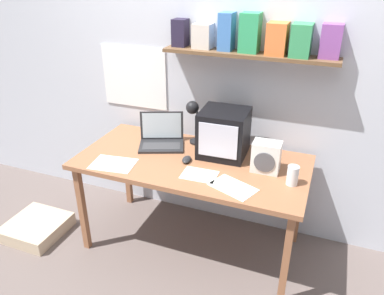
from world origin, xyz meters
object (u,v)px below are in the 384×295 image
Objects in this scene: crt_monitor at (224,133)px; juice_glass at (293,176)px; computer_mouse at (187,159)px; loose_paper_near_laptop at (113,164)px; desk_lamp at (193,114)px; floor_cushion at (37,227)px; printed_handout at (199,175)px; loose_paper_near_monitor at (233,187)px; corner_desk at (192,168)px; laptop at (162,137)px; space_heater at (266,157)px.

crt_monitor reaches higher than juice_glass.
computer_mouse is (-0.20, -0.21, -0.15)m from crt_monitor.
crt_monitor reaches higher than computer_mouse.
crt_monitor is 0.81m from loose_paper_near_laptop.
desk_lamp reaches higher than floor_cushion.
juice_glass reaches higher than printed_handout.
loose_paper_near_monitor is (0.19, -0.42, -0.17)m from crt_monitor.
corner_desk is at bearing 174.32° from juice_glass.
laptop is at bearing 179.75° from crt_monitor.
space_heater is (0.34, -0.13, -0.06)m from crt_monitor.
corner_desk is 0.72m from juice_glass.
crt_monitor is 1.05× the size of loose_paper_near_monitor.
loose_paper_near_laptop is at bearing -171.20° from juice_glass.
space_heater is 0.65× the size of loose_paper_near_laptop.
corner_desk is at bearing 146.76° from loose_paper_near_monitor.
computer_mouse is 0.25× the size of floor_cushion.
desk_lamp is at bearing 108.81° from corner_desk.
loose_paper_near_laptop is at bearing -172.70° from printed_handout.
loose_paper_near_laptop reaches higher than floor_cushion.
desk_lamp is 0.87m from juice_glass.
floor_cushion is at bearing -173.91° from laptop.
juice_glass is at bearing 10.36° from printed_handout.
corner_desk is 4.99× the size of loose_paper_near_monitor.
space_heater reaches higher than loose_paper_near_monitor.
loose_paper_near_monitor is 0.26m from printed_handout.
juice_glass reaches higher than floor_cushion.
loose_paper_near_monitor is at bearing -27.83° from computer_mouse.
space_heater is 1.05m from loose_paper_near_laptop.
desk_lamp reaches higher than printed_handout.
juice_glass is 0.55× the size of printed_handout.
corner_desk is 1.44m from floor_cushion.
space_heater is at bearing 149.92° from juice_glass.
desk_lamp is 0.53m from printed_handout.
laptop is 1.04m from juice_glass.
crt_monitor is 0.28m from desk_lamp.
loose_paper_near_laptop is 0.73× the size of floor_cushion.
laptop is 0.79m from loose_paper_near_monitor.
laptop is (-0.49, -0.02, -0.11)m from crt_monitor.
desk_lamp is at bearing 160.39° from space_heater.
laptop is 3.59× the size of computer_mouse.
crt_monitor is 1.45× the size of printed_handout.
computer_mouse reaches higher than loose_paper_near_laptop.
crt_monitor is at bearing 1.62° from desk_lamp.
corner_desk reaches higher than floor_cushion.
space_heater is 0.47× the size of floor_cushion.
floor_cushion is (-0.76, -0.09, -0.70)m from loose_paper_near_laptop.
space_heater is at bearing 63.27° from loose_paper_near_monitor.
juice_glass is at bearing -31.16° from space_heater.
juice_glass is 0.38m from loose_paper_near_monitor.
juice_glass is 0.40× the size of loose_paper_near_laptop.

